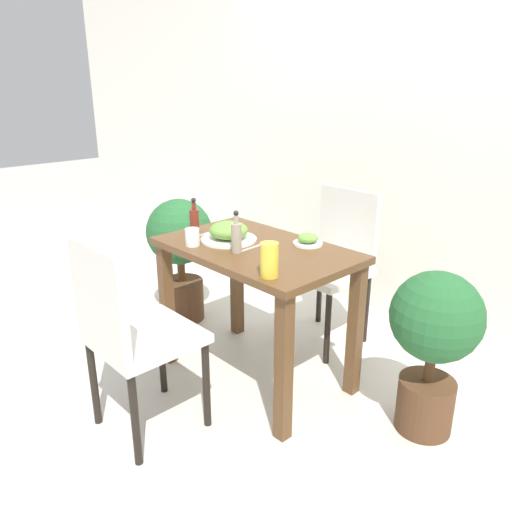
% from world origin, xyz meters
% --- Properties ---
extents(ground_plane, '(16.00, 16.00, 0.00)m').
position_xyz_m(ground_plane, '(0.00, 0.00, 0.00)').
color(ground_plane, beige).
extents(wall_back, '(8.00, 0.05, 2.60)m').
position_xyz_m(wall_back, '(0.00, 1.19, 1.30)').
color(wall_back, white).
rests_on(wall_back, ground_plane).
extents(dining_table, '(0.98, 0.60, 0.73)m').
position_xyz_m(dining_table, '(0.00, 0.00, 0.59)').
color(dining_table, brown).
rests_on(dining_table, ground_plane).
extents(chair_near, '(0.42, 0.42, 0.91)m').
position_xyz_m(chair_near, '(-0.03, -0.70, 0.52)').
color(chair_near, silver).
rests_on(chair_near, ground_plane).
extents(chair_far, '(0.42, 0.42, 0.91)m').
position_xyz_m(chair_far, '(-0.00, 0.63, 0.52)').
color(chair_far, silver).
rests_on(chair_far, ground_plane).
extents(food_plate, '(0.28, 0.28, 0.10)m').
position_xyz_m(food_plate, '(-0.16, -0.04, 0.77)').
color(food_plate, white).
rests_on(food_plate, dining_table).
extents(side_plate, '(0.15, 0.15, 0.06)m').
position_xyz_m(side_plate, '(0.15, 0.21, 0.75)').
color(side_plate, white).
rests_on(side_plate, dining_table).
extents(drink_cup, '(0.07, 0.07, 0.09)m').
position_xyz_m(drink_cup, '(-0.22, -0.22, 0.77)').
color(drink_cup, white).
rests_on(drink_cup, dining_table).
extents(juice_glass, '(0.08, 0.08, 0.15)m').
position_xyz_m(juice_glass, '(0.33, -0.23, 0.80)').
color(juice_glass, gold).
rests_on(juice_glass, dining_table).
extents(sauce_bottle, '(0.05, 0.05, 0.20)m').
position_xyz_m(sauce_bottle, '(0.00, -0.13, 0.81)').
color(sauce_bottle, gray).
rests_on(sauce_bottle, dining_table).
extents(condiment_bottle, '(0.05, 0.05, 0.20)m').
position_xyz_m(condiment_bottle, '(-0.35, -0.11, 0.81)').
color(condiment_bottle, maroon).
rests_on(condiment_bottle, dining_table).
extents(fork_utensil, '(0.04, 0.20, 0.00)m').
position_xyz_m(fork_utensil, '(-0.34, -0.04, 0.73)').
color(fork_utensil, silver).
rests_on(fork_utensil, dining_table).
extents(spoon_utensil, '(0.02, 0.20, 0.00)m').
position_xyz_m(spoon_utensil, '(0.01, -0.04, 0.73)').
color(spoon_utensil, silver).
rests_on(spoon_utensil, dining_table).
extents(potted_plant_left, '(0.41, 0.41, 0.80)m').
position_xyz_m(potted_plant_left, '(-0.83, 0.12, 0.49)').
color(potted_plant_left, '#51331E').
rests_on(potted_plant_left, ground_plane).
extents(potted_plant_right, '(0.39, 0.39, 0.76)m').
position_xyz_m(potted_plant_right, '(0.83, 0.26, 0.47)').
color(potted_plant_right, '#51331E').
rests_on(potted_plant_right, ground_plane).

